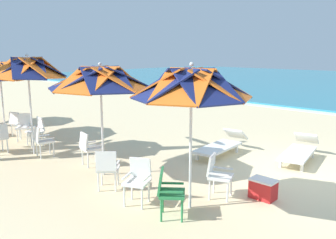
# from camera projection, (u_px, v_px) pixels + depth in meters

# --- Properties ---
(ground_plane) EXTENTS (80.00, 80.00, 0.00)m
(ground_plane) POSITION_uv_depth(u_px,v_px,m) (304.00, 178.00, 8.07)
(ground_plane) COLOR beige
(beach_umbrella_0) EXTENTS (2.16, 2.16, 2.68)m
(beach_umbrella_0) POSITION_uv_depth(u_px,v_px,m) (191.00, 85.00, 6.08)
(beach_umbrella_0) COLOR silver
(beach_umbrella_0) RESTS_ON ground
(plastic_chair_0) EXTENTS (0.59, 0.61, 0.87)m
(plastic_chair_0) POSITION_uv_depth(u_px,v_px,m) (138.00, 178.00, 6.64)
(plastic_chair_0) COLOR white
(plastic_chair_0) RESTS_ON ground
(plastic_chair_1) EXTENTS (0.63, 0.63, 0.87)m
(plastic_chair_1) POSITION_uv_depth(u_px,v_px,m) (168.00, 190.00, 6.06)
(plastic_chair_1) COLOR #2D8C4C
(plastic_chair_1) RESTS_ON ground
(plastic_chair_2) EXTENTS (0.60, 0.58, 0.87)m
(plastic_chair_2) POSITION_uv_depth(u_px,v_px,m) (218.00, 173.00, 6.90)
(plastic_chair_2) COLOR white
(plastic_chair_2) RESTS_ON ground
(beach_umbrella_1) EXTENTS (2.36, 2.36, 2.62)m
(beach_umbrella_1) POSITION_uv_depth(u_px,v_px,m) (100.00, 79.00, 7.83)
(beach_umbrella_1) COLOR silver
(beach_umbrella_1) RESTS_ON ground
(plastic_chair_3) EXTENTS (0.63, 0.63, 0.87)m
(plastic_chair_3) POSITION_uv_depth(u_px,v_px,m) (107.00, 167.00, 7.28)
(plastic_chair_3) COLOR white
(plastic_chair_3) RESTS_ON ground
(plastic_chair_4) EXTENTS (0.52, 0.54, 0.87)m
(plastic_chair_4) POSITION_uv_depth(u_px,v_px,m) (89.00, 147.00, 8.84)
(plastic_chair_4) COLOR white
(plastic_chair_4) RESTS_ON ground
(beach_umbrella_2) EXTENTS (2.10, 2.10, 2.80)m
(beach_umbrella_2) POSITION_uv_depth(u_px,v_px,m) (28.00, 69.00, 9.49)
(beach_umbrella_2) COLOR silver
(beach_umbrella_2) RESTS_ON ground
(plastic_chair_6) EXTENTS (0.52, 0.54, 0.87)m
(plastic_chair_6) POSITION_uv_depth(u_px,v_px,m) (42.00, 139.00, 9.56)
(plastic_chair_6) COLOR white
(plastic_chair_6) RESTS_ON ground
(plastic_chair_7) EXTENTS (0.49, 0.51, 0.87)m
(plastic_chair_7) POSITION_uv_depth(u_px,v_px,m) (37.00, 130.00, 10.75)
(plastic_chair_7) COLOR white
(plastic_chair_7) RESTS_ON ground
(beach_umbrella_3) EXTENTS (2.53, 2.53, 2.61)m
(beach_umbrella_3) POSITION_uv_depth(u_px,v_px,m) (0.00, 71.00, 11.46)
(beach_umbrella_3) COLOR silver
(beach_umbrella_3) RESTS_ON ground
(plastic_chair_8) EXTENTS (0.63, 0.63, 0.87)m
(plastic_chair_8) POSITION_uv_depth(u_px,v_px,m) (24.00, 125.00, 11.39)
(plastic_chair_8) COLOR white
(plastic_chair_8) RESTS_ON ground
(plastic_chair_9) EXTENTS (0.55, 0.58, 0.87)m
(plastic_chair_9) POSITION_uv_depth(u_px,v_px,m) (17.00, 122.00, 11.86)
(plastic_chair_9) COLOR white
(plastic_chair_9) RESTS_ON ground
(sun_lounger_1) EXTENTS (1.02, 2.22, 0.62)m
(sun_lounger_1) POSITION_uv_depth(u_px,v_px,m) (299.00, 150.00, 9.27)
(sun_lounger_1) COLOR white
(sun_lounger_1) RESTS_ON ground
(sun_lounger_2) EXTENTS (0.84, 2.20, 0.62)m
(sun_lounger_2) POSITION_uv_depth(u_px,v_px,m) (221.00, 145.00, 9.83)
(sun_lounger_2) COLOR white
(sun_lounger_2) RESTS_ON ground
(cooler_box) EXTENTS (0.50, 0.34, 0.40)m
(cooler_box) POSITION_uv_depth(u_px,v_px,m) (263.00, 189.00, 6.89)
(cooler_box) COLOR red
(cooler_box) RESTS_ON ground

